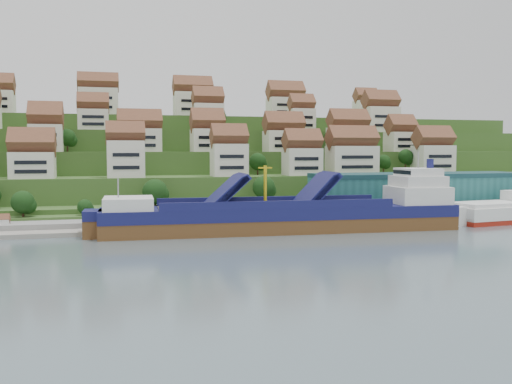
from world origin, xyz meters
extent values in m
plane|color=slate|center=(0.00, 0.00, 0.00)|extent=(300.00, 300.00, 0.00)
cube|color=gray|center=(20.00, 15.00, 1.10)|extent=(180.00, 14.00, 2.20)
cube|color=#2D4C1E|center=(0.00, 86.00, 2.00)|extent=(260.00, 128.00, 4.00)
cube|color=#2D4C1E|center=(0.00, 91.00, 5.50)|extent=(260.00, 118.00, 11.00)
cube|color=#2D4C1E|center=(0.00, 99.00, 9.00)|extent=(260.00, 102.00, 18.00)
cube|color=#2D4C1E|center=(0.00, 107.00, 12.50)|extent=(260.00, 86.00, 25.00)
cube|color=#2D4C1E|center=(0.00, 116.00, 15.50)|extent=(260.00, 68.00, 31.00)
cube|color=silver|center=(-50.77, 38.18, 14.49)|extent=(11.30, 8.57, 6.98)
cube|color=silver|center=(-26.60, 36.62, 16.04)|extent=(10.00, 7.03, 10.09)
cube|color=silver|center=(2.44, 36.75, 15.64)|extent=(9.88, 7.62, 9.29)
cube|color=silver|center=(25.18, 38.06, 15.03)|extent=(10.61, 7.73, 8.06)
cube|color=silver|center=(41.77, 39.03, 15.39)|extent=(14.70, 8.26, 8.77)
cube|color=silver|center=(70.27, 39.30, 15.51)|extent=(11.59, 8.31, 9.02)
cube|color=silver|center=(-48.69, 54.74, 21.99)|extent=(9.35, 8.98, 7.98)
cube|color=silver|center=(-21.69, 54.12, 21.52)|extent=(12.80, 7.90, 7.03)
cube|color=silver|center=(-0.92, 53.28, 21.56)|extent=(9.84, 8.56, 7.11)
cube|color=silver|center=(25.08, 56.14, 21.44)|extent=(12.40, 8.36, 6.88)
cube|color=silver|center=(47.28, 54.38, 22.07)|extent=(12.84, 8.18, 8.15)
cube|color=silver|center=(66.53, 53.72, 21.35)|extent=(9.14, 8.04, 6.70)
cube|color=silver|center=(-35.52, 70.20, 28.37)|extent=(9.64, 7.30, 6.73)
cube|color=silver|center=(2.00, 68.53, 29.58)|extent=(9.90, 7.79, 9.17)
cube|color=silver|center=(36.31, 70.60, 29.12)|extent=(8.56, 7.14, 8.25)
cube|color=silver|center=(68.09, 71.84, 29.78)|extent=(12.52, 8.47, 9.56)
cube|color=silver|center=(-33.95, 88.16, 35.72)|extent=(13.56, 7.51, 9.45)
cube|color=silver|center=(-0.17, 88.14, 35.41)|extent=(13.80, 8.15, 8.83)
cube|color=silver|center=(36.18, 88.95, 34.88)|extent=(13.55, 8.73, 7.76)
cube|color=silver|center=(71.83, 92.21, 34.84)|extent=(9.01, 7.05, 7.68)
ellipsoid|color=#183C14|center=(9.86, 26.11, 8.36)|extent=(6.21, 6.21, 6.21)
ellipsoid|color=#183C14|center=(-19.65, 26.29, 7.67)|extent=(6.57, 6.57, 6.57)
ellipsoid|color=#183C14|center=(54.77, 43.11, 14.83)|extent=(4.54, 4.54, 4.54)
ellipsoid|color=#183C14|center=(62.61, 43.11, 16.46)|extent=(4.85, 4.85, 4.85)
ellipsoid|color=#183C14|center=(12.83, 43.66, 15.05)|extent=(5.25, 5.25, 5.25)
ellipsoid|color=#183C14|center=(43.51, 59.83, 22.78)|extent=(5.28, 5.28, 5.28)
ellipsoid|color=#183C14|center=(-49.25, 59.38, 22.01)|extent=(5.77, 5.77, 5.77)
ellipsoid|color=#183C14|center=(-43.03, 57.97, 22.32)|extent=(5.20, 5.20, 5.20)
ellipsoid|color=#183C14|center=(5.58, 73.21, 31.27)|extent=(6.73, 6.73, 6.73)
ellipsoid|color=#183C14|center=(33.55, 75.94, 30.33)|extent=(4.86, 4.86, 4.86)
ellipsoid|color=#183C14|center=(40.91, 73.97, 28.51)|extent=(4.57, 4.57, 4.57)
ellipsoid|color=#183C14|center=(-50.99, 19.00, 6.30)|extent=(5.40, 5.40, 5.40)
ellipsoid|color=#183C14|center=(-36.99, 19.00, 4.85)|extent=(3.66, 3.66, 3.66)
cube|color=#276A6A|center=(52.00, 17.00, 7.20)|extent=(60.00, 15.00, 10.00)
cylinder|color=gray|center=(18.00, 10.00, 6.20)|extent=(0.16, 0.16, 8.00)
cube|color=maroon|center=(18.60, 10.00, 9.80)|extent=(1.20, 0.05, 0.80)
cube|color=white|center=(-54.00, 11.50, 2.10)|extent=(2.40, 2.20, 2.20)
cube|color=brown|center=(6.77, -1.15, 1.00)|extent=(81.46, 16.34, 5.19)
cube|color=#161854|center=(6.77, -1.15, 4.46)|extent=(81.46, 16.47, 2.70)
cube|color=silver|center=(-27.44, 0.51, 7.06)|extent=(10.94, 12.32, 2.70)
cube|color=#262628|center=(4.69, -1.05, 5.81)|extent=(52.34, 13.08, 0.31)
cube|color=#161854|center=(-6.71, -0.49, 9.34)|extent=(8.32, 11.82, 7.18)
cube|color=#161854|center=(14.02, -1.50, 9.34)|extent=(7.93, 11.80, 7.58)
cylinder|color=gold|center=(2.62, -0.94, 10.38)|extent=(0.76, 0.76, 9.34)
cube|color=silver|center=(39.94, -2.75, 7.78)|extent=(13.01, 12.42, 4.15)
cube|color=silver|center=(39.94, -2.75, 11.10)|extent=(10.88, 11.07, 2.59)
cube|color=silver|center=(39.94, -2.75, 13.28)|extent=(8.74, 9.73, 1.87)
cylinder|color=#161854|center=(43.05, -2.90, 15.26)|extent=(1.74, 1.74, 2.28)
cube|color=maroon|center=(66.77, 0.84, 0.59)|extent=(30.76, 14.92, 2.56)
cube|color=white|center=(66.77, 0.84, 2.76)|extent=(30.78, 15.02, 3.15)
cube|color=white|center=(66.77, 0.84, 4.72)|extent=(29.15, 13.64, 1.18)
camera|label=1|loc=(-32.17, -123.88, 18.42)|focal=40.00mm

